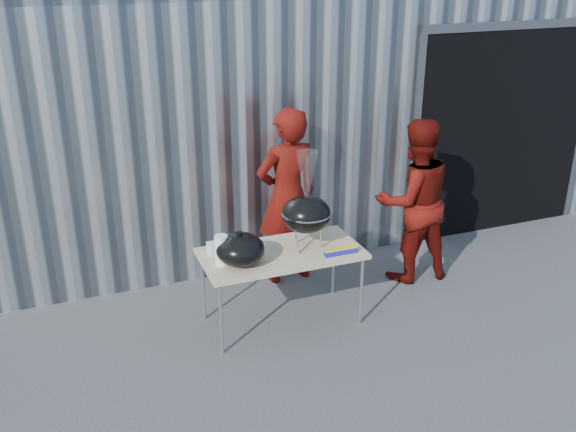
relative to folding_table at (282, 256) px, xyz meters
name	(u,v)px	position (x,y,z in m)	size (l,w,h in m)	color
ground	(307,351)	(0.03, -0.56, -0.71)	(80.00, 80.00, 0.00)	#3F3F41
building	(244,82)	(0.94, 4.03, 0.83)	(8.20, 6.20, 3.10)	silver
folding_table	(282,256)	(0.00, 0.00, 0.00)	(1.50, 0.75, 0.75)	tan
kettle_grill	(306,207)	(0.25, 0.00, 0.46)	(0.47, 0.47, 0.94)	black
grill_lid	(240,249)	(-0.43, -0.10, 0.18)	(0.44, 0.44, 0.32)	black
paper_towels	(222,250)	(-0.59, -0.05, 0.18)	(0.12, 0.12, 0.28)	white
white_tub	(219,248)	(-0.55, 0.19, 0.09)	(0.20, 0.15, 0.10)	white
foil_box	(341,251)	(0.49, -0.25, 0.07)	(0.32, 0.06, 0.06)	#181BA2
person_cook	(287,197)	(0.38, 0.82, 0.24)	(0.70, 0.46, 1.91)	#530C07
person_bystander	(413,201)	(1.64, 0.37, 0.18)	(0.87, 0.67, 1.78)	#530C07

